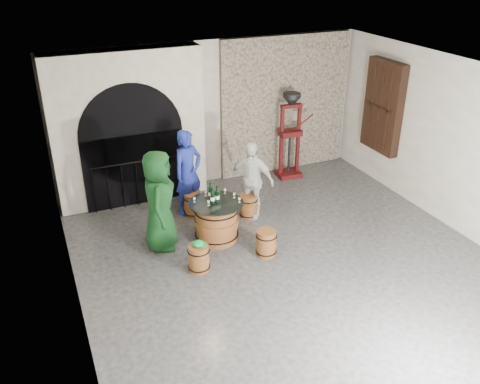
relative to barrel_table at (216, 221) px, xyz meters
name	(u,v)px	position (x,y,z in m)	size (l,w,h in m)	color
ground	(296,270)	(0.87, -1.48, -0.38)	(8.00, 8.00, 0.00)	#2B2B2D
wall_back	(212,114)	(0.87, 2.52, 1.22)	(8.00, 8.00, 0.00)	beige
wall_left	(69,231)	(-2.63, -1.48, 1.22)	(8.00, 8.00, 0.00)	beige
wall_right	(470,153)	(4.37, -1.48, 1.22)	(8.00, 8.00, 0.00)	beige
ceiling	(307,85)	(0.87, -1.48, 2.82)	(8.00, 8.00, 0.00)	beige
stone_facing_panel	(285,105)	(2.67, 2.46, 1.22)	(3.20, 0.12, 3.18)	gray
arched_opening	(129,129)	(-1.03, 2.25, 1.20)	(3.10, 0.60, 3.19)	beige
shuttered_window	(383,107)	(4.25, 0.92, 1.42)	(0.23, 1.10, 2.00)	black
barrel_table	(216,221)	(0.00, 0.00, 0.00)	(1.00, 1.00, 0.77)	brown
barrel_stool_left	(160,235)	(-1.03, 0.17, -0.14)	(0.38, 0.38, 0.49)	brown
barrel_stool_far	(193,205)	(-0.11, 1.04, -0.14)	(0.38, 0.38, 0.49)	brown
barrel_stool_right	(249,206)	(0.90, 0.54, -0.14)	(0.38, 0.38, 0.49)	brown
barrel_stool_near_right	(266,243)	(0.62, -0.85, -0.14)	(0.38, 0.38, 0.49)	brown
barrel_stool_near_left	(199,258)	(-0.64, -0.83, -0.14)	(0.38, 0.38, 0.49)	brown
green_cap	(198,244)	(-0.64, -0.83, 0.15)	(0.24, 0.19, 0.10)	#0D8F3B
person_green	(159,201)	(-1.01, 0.16, 0.55)	(0.91, 0.59, 1.87)	#103917
person_blue	(188,173)	(-0.13, 1.21, 0.50)	(0.65, 0.42, 1.77)	navy
person_white	(251,180)	(0.96, 0.58, 0.42)	(0.94, 0.39, 1.60)	silver
wine_bottle_left	(212,197)	(-0.07, -0.02, 0.52)	(0.08, 0.08, 0.32)	black
wine_bottle_center	(217,196)	(0.03, 0.01, 0.52)	(0.08, 0.08, 0.32)	black
wine_bottle_right	(210,192)	(-0.04, 0.19, 0.52)	(0.08, 0.08, 0.32)	black
tasting_glass_a	(208,203)	(-0.17, -0.06, 0.44)	(0.05, 0.05, 0.10)	#A55420
tasting_glass_b	(234,195)	(0.38, 0.04, 0.44)	(0.05, 0.05, 0.10)	#A55420
tasting_glass_c	(206,193)	(-0.08, 0.33, 0.44)	(0.05, 0.05, 0.10)	#A55420
tasting_glass_d	(225,191)	(0.29, 0.27, 0.44)	(0.05, 0.05, 0.10)	#A55420
tasting_glass_e	(239,200)	(0.39, -0.16, 0.44)	(0.05, 0.05, 0.10)	#A55420
tasting_glass_f	(194,200)	(-0.36, 0.16, 0.44)	(0.05, 0.05, 0.10)	#A55420
side_barrel	(190,194)	(-0.05, 1.43, -0.10)	(0.44, 0.44, 0.58)	brown
corking_press	(290,129)	(2.59, 2.00, 0.79)	(0.83, 0.47, 2.01)	#440B0B
control_box	(296,115)	(2.92, 2.38, 0.97)	(0.18, 0.10, 0.22)	silver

